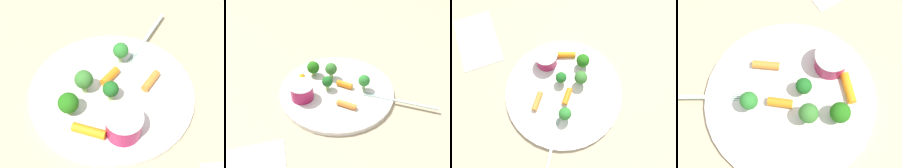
# 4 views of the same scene
# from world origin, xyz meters

# --- Properties ---
(ground_plane) EXTENTS (2.40, 2.40, 0.00)m
(ground_plane) POSITION_xyz_m (0.00, 0.00, 0.00)
(ground_plane) COLOR tan
(plate) EXTENTS (0.30, 0.30, 0.01)m
(plate) POSITION_xyz_m (0.00, 0.00, 0.01)
(plate) COLOR silver
(plate) RESTS_ON ground_plane
(sauce_cup) EXTENTS (0.06, 0.06, 0.04)m
(sauce_cup) POSITION_xyz_m (-0.09, 0.02, 0.03)
(sauce_cup) COLOR #9F1949
(sauce_cup) RESTS_ON plate
(broccoli_floret_0) EXTENTS (0.03, 0.03, 0.04)m
(broccoli_floret_0) POSITION_xyz_m (-0.02, 0.01, 0.04)
(broccoli_floret_0) COLOR #8EBF66
(broccoli_floret_0) RESTS_ON plate
(broccoli_floret_1) EXTENTS (0.04, 0.04, 0.04)m
(broccoli_floret_1) POSITION_xyz_m (-0.02, 0.09, 0.04)
(broccoli_floret_1) COLOR #93C466
(broccoli_floret_1) RESTS_ON plate
(broccoli_floret_2) EXTENTS (0.03, 0.03, 0.05)m
(broccoli_floret_2) POSITION_xyz_m (0.01, 0.05, 0.04)
(broccoli_floret_2) COLOR #81AA5D
(broccoli_floret_2) RESTS_ON plate
(broccoli_floret_3) EXTENTS (0.03, 0.03, 0.05)m
(broccoli_floret_3) POSITION_xyz_m (0.05, -0.04, 0.04)
(broccoli_floret_3) COLOR #8CB26F
(broccoli_floret_3) RESTS_ON plate
(carrot_stick_0) EXTENTS (0.05, 0.05, 0.02)m
(carrot_stick_0) POSITION_xyz_m (-0.07, 0.07, 0.02)
(carrot_stick_0) COLOR orange
(carrot_stick_0) RESTS_ON plate
(carrot_stick_1) EXTENTS (0.03, 0.04, 0.02)m
(carrot_stick_1) POSITION_xyz_m (0.02, -0.01, 0.02)
(carrot_stick_1) COLOR orange
(carrot_stick_1) RESTS_ON plate
(carrot_stick_2) EXTENTS (0.04, 0.05, 0.01)m
(carrot_stick_2) POSITION_xyz_m (-0.02, -0.07, 0.02)
(carrot_stick_2) COLOR orange
(carrot_stick_2) RESTS_ON plate
(fork) EXTENTS (0.12, 0.15, 0.00)m
(fork) POSITION_xyz_m (0.10, -0.13, 0.01)
(fork) COLOR #ABC4B6
(fork) RESTS_ON plate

